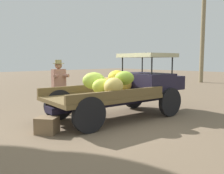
{
  "coord_description": "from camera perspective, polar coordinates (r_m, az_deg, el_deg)",
  "views": [
    {
      "loc": [
        -4.33,
        -4.9,
        1.66
      ],
      "look_at": [
        0.37,
        0.08,
        0.91
      ],
      "focal_mm": 39.33,
      "sensor_mm": 36.0,
      "label": 1
    }
  ],
  "objects": [
    {
      "name": "truck",
      "position": [
        7.27,
        3.84,
        0.12
      ],
      "size": [
        4.58,
        2.14,
        1.86
      ],
      "rotation": [
        0.0,
        0.0,
        -0.11
      ],
      "color": "black",
      "rests_on": "ground"
    },
    {
      "name": "farmer",
      "position": [
        7.84,
        -12.24,
        0.94
      ],
      "size": [
        0.52,
        0.48,
        1.67
      ],
      "rotation": [
        0.0,
        0.0,
        -1.73
      ],
      "color": "#42526F",
      "rests_on": "ground"
    },
    {
      "name": "ground_plane",
      "position": [
        6.74,
        -1.83,
        -7.97
      ],
      "size": [
        60.0,
        60.0,
        0.0
      ],
      "primitive_type": "plane",
      "color": "#745F4A"
    },
    {
      "name": "wooden_crate",
      "position": [
        5.82,
        -14.88,
        -8.6
      ],
      "size": [
        0.59,
        0.61,
        0.37
      ],
      "primitive_type": "cube",
      "rotation": [
        0.0,
        0.0,
        2.2
      ],
      "color": "#7D6346",
      "rests_on": "ground"
    }
  ]
}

